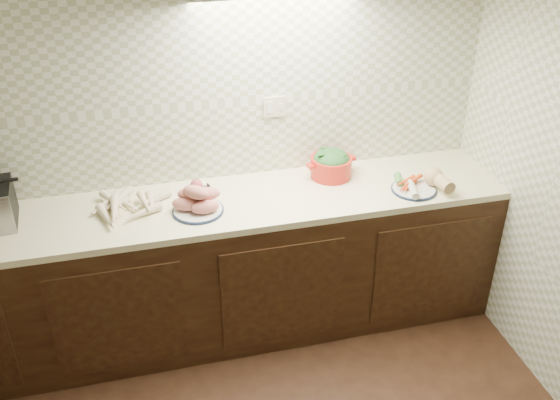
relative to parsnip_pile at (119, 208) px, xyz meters
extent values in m
cube|color=#9FA986|center=(0.38, 0.25, 0.37)|extent=(3.60, 0.05, 2.60)
cube|color=beige|center=(0.93, 0.27, 0.39)|extent=(0.13, 0.01, 0.12)
cube|color=black|center=(0.38, -0.02, -0.50)|extent=(3.60, 0.60, 0.86)
cube|color=#F0EABB|center=(0.38, -0.02, -0.05)|extent=(3.60, 0.60, 0.04)
cone|color=beige|center=(0.17, -0.03, -0.01)|extent=(0.12, 0.21, 0.05)
cone|color=beige|center=(-0.02, -0.07, -0.01)|extent=(0.20, 0.14, 0.04)
cone|color=beige|center=(0.06, 0.03, -0.01)|extent=(0.16, 0.22, 0.05)
cone|color=beige|center=(-0.07, -0.05, -0.01)|extent=(0.18, 0.21, 0.05)
cone|color=beige|center=(-0.05, -0.03, 0.00)|extent=(0.14, 0.23, 0.06)
cone|color=beige|center=(0.04, 0.10, -0.01)|extent=(0.14, 0.24, 0.05)
cone|color=beige|center=(-0.07, -0.06, -0.01)|extent=(0.15, 0.26, 0.05)
cone|color=beige|center=(-0.08, 0.06, -0.01)|extent=(0.18, 0.22, 0.04)
cone|color=beige|center=(-0.09, 0.10, 0.02)|extent=(0.20, 0.22, 0.05)
cone|color=beige|center=(-0.05, 0.02, 0.01)|extent=(0.21, 0.23, 0.05)
cone|color=beige|center=(0.17, -0.07, 0.01)|extent=(0.20, 0.22, 0.05)
cone|color=beige|center=(0.02, -0.04, 0.02)|extent=(0.08, 0.23, 0.05)
cylinder|color=#111D3A|center=(0.42, -0.08, -0.03)|extent=(0.28, 0.28, 0.01)
cylinder|color=silver|center=(0.42, -0.08, -0.02)|extent=(0.26, 0.26, 0.02)
ellipsoid|color=tan|center=(0.35, -0.08, 0.02)|extent=(0.17, 0.14, 0.07)
ellipsoid|color=tan|center=(0.45, -0.13, 0.02)|extent=(0.17, 0.14, 0.07)
ellipsoid|color=tan|center=(0.44, -0.04, 0.02)|extent=(0.17, 0.14, 0.07)
ellipsoid|color=tan|center=(0.39, -0.04, 0.06)|extent=(0.17, 0.14, 0.07)
ellipsoid|color=tan|center=(0.47, -0.06, 0.06)|extent=(0.17, 0.14, 0.07)
ellipsoid|color=tan|center=(0.41, -0.09, 0.09)|extent=(0.17, 0.14, 0.07)
cylinder|color=black|center=(0.45, 0.10, -0.01)|extent=(0.13, 0.13, 0.05)
sphere|color=maroon|center=(0.44, 0.10, 0.03)|extent=(0.07, 0.07, 0.07)
sphere|color=silver|center=(0.47, 0.11, 0.02)|extent=(0.04, 0.04, 0.04)
cylinder|color=red|center=(1.24, 0.13, 0.03)|extent=(0.28, 0.28, 0.12)
cube|color=red|center=(1.11, 0.10, 0.06)|extent=(0.04, 0.06, 0.02)
cube|color=red|center=(1.38, 0.15, 0.06)|extent=(0.04, 0.06, 0.02)
ellipsoid|color=#29682C|center=(1.24, 0.13, 0.08)|extent=(0.22, 0.22, 0.12)
cylinder|color=#111D3A|center=(1.65, -0.16, -0.03)|extent=(0.26, 0.26, 0.01)
cylinder|color=silver|center=(1.65, -0.16, -0.02)|extent=(0.25, 0.25, 0.02)
cone|color=#EE521C|center=(1.62, -0.14, 0.00)|extent=(0.15, 0.09, 0.03)
cone|color=#EE521C|center=(1.63, -0.13, 0.00)|extent=(0.12, 0.13, 0.03)
cone|color=#EE521C|center=(1.63, -0.13, 0.00)|extent=(0.14, 0.11, 0.03)
cone|color=#EE521C|center=(1.61, -0.13, 0.02)|extent=(0.13, 0.12, 0.03)
cone|color=#EE521C|center=(1.62, -0.13, 0.02)|extent=(0.14, 0.11, 0.03)
cylinder|color=beige|center=(1.62, -0.20, 0.00)|extent=(0.08, 0.17, 0.04)
cylinder|color=#437531|center=(1.59, -0.07, 0.00)|extent=(0.07, 0.11, 0.04)
camera|label=1|loc=(0.15, -2.99, 1.75)|focal=40.00mm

